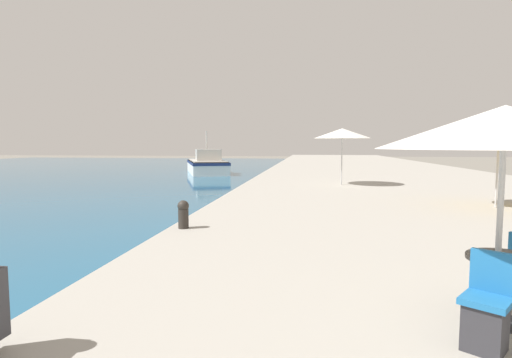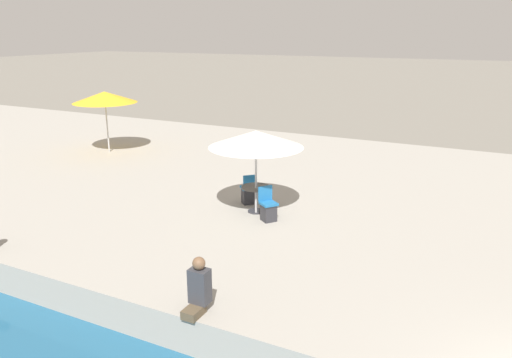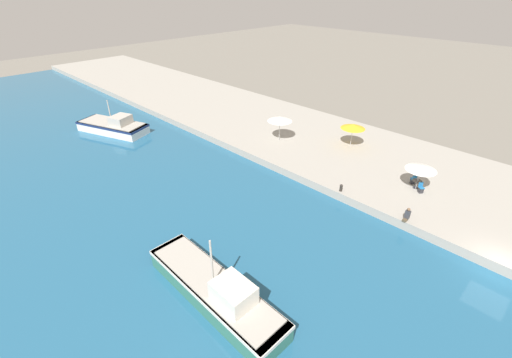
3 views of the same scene
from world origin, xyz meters
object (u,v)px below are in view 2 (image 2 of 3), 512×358
(cafe_umbrella_pink, at_px, (256,139))
(cafe_chair_left, at_px, (248,193))
(cafe_umbrella_white, at_px, (105,97))
(cafe_table, at_px, (256,194))
(cafe_chair_right, at_px, (268,209))
(person_at_quay, at_px, (198,288))

(cafe_umbrella_pink, height_order, cafe_chair_left, cafe_umbrella_pink)
(cafe_umbrella_white, height_order, cafe_table, cafe_umbrella_white)
(cafe_table, height_order, cafe_chair_right, cafe_chair_right)
(cafe_umbrella_white, relative_size, cafe_chair_left, 2.82)
(cafe_umbrella_pink, height_order, cafe_table, cafe_umbrella_pink)
(cafe_umbrella_white, height_order, cafe_chair_left, cafe_umbrella_white)
(cafe_umbrella_pink, relative_size, person_at_quay, 2.44)
(cafe_table, bearing_deg, cafe_chair_left, 43.83)
(person_at_quay, bearing_deg, cafe_chair_left, 18.67)
(cafe_umbrella_white, distance_m, cafe_chair_left, 8.93)
(cafe_table, bearing_deg, cafe_chair_right, -126.43)
(cafe_table, bearing_deg, cafe_umbrella_pink, -150.86)
(cafe_table, bearing_deg, cafe_umbrella_white, 67.17)
(cafe_umbrella_white, xyz_separation_m, cafe_table, (-3.64, -8.64, -1.73))
(cafe_chair_right, bearing_deg, cafe_table, -90.00)
(cafe_umbrella_pink, distance_m, cafe_chair_right, 1.88)
(cafe_umbrella_pink, height_order, person_at_quay, cafe_umbrella_pink)
(cafe_umbrella_white, distance_m, cafe_table, 9.53)
(cafe_chair_right, bearing_deg, person_at_quay, 46.22)
(cafe_umbrella_pink, bearing_deg, person_at_quay, -165.10)
(cafe_umbrella_pink, bearing_deg, cafe_chair_right, -120.73)
(cafe_chair_right, bearing_deg, cafe_umbrella_pink, -84.30)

